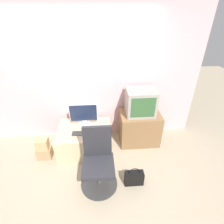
# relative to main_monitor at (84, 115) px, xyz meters

# --- Properties ---
(ground_plane) EXTENTS (12.00, 12.00, 0.00)m
(ground_plane) POSITION_rel_main_monitor_xyz_m (0.07, -0.98, -0.68)
(ground_plane) COLOR tan
(wall_back) EXTENTS (4.40, 0.05, 2.60)m
(wall_back) POSITION_rel_main_monitor_xyz_m (0.07, 0.34, 0.62)
(wall_back) COLOR beige
(wall_back) RESTS_ON ground_plane
(desk) EXTENTS (1.00, 0.79, 0.48)m
(desk) POSITION_rel_main_monitor_xyz_m (0.00, -0.17, -0.45)
(desk) COLOR #CCB289
(desk) RESTS_ON ground_plane
(side_stand) EXTENTS (0.78, 0.55, 0.66)m
(side_stand) POSITION_rel_main_monitor_xyz_m (1.10, -0.00, -0.36)
(side_stand) COLOR olive
(side_stand) RESTS_ON ground_plane
(main_monitor) EXTENTS (0.53, 0.24, 0.43)m
(main_monitor) POSITION_rel_main_monitor_xyz_m (0.00, 0.00, 0.00)
(main_monitor) COLOR silver
(main_monitor) RESTS_ON desk
(keyboard) EXTENTS (0.37, 0.13, 0.01)m
(keyboard) POSITION_rel_main_monitor_xyz_m (-0.02, -0.30, -0.20)
(keyboard) COLOR #2D2D2D
(keyboard) RESTS_ON desk
(mouse) EXTENTS (0.07, 0.03, 0.03)m
(mouse) POSITION_rel_main_monitor_xyz_m (0.22, -0.32, -0.19)
(mouse) COLOR #4C4C51
(mouse) RESTS_ON desk
(crt_tv) EXTENTS (0.54, 0.43, 0.50)m
(crt_tv) POSITION_rel_main_monitor_xyz_m (1.08, 0.01, 0.22)
(crt_tv) COLOR gray
(crt_tv) RESTS_ON side_stand
(office_chair) EXTENTS (0.58, 0.58, 1.00)m
(office_chair) POSITION_rel_main_monitor_xyz_m (0.26, -0.97, -0.28)
(office_chair) COLOR #333333
(office_chair) RESTS_ON ground_plane
(cardboard_box_lower) EXTENTS (0.26, 0.19, 0.22)m
(cardboard_box_lower) POSITION_rel_main_monitor_xyz_m (-0.75, -0.36, -0.57)
(cardboard_box_lower) COLOR #A3845B
(cardboard_box_lower) RESTS_ON ground_plane
(cardboard_box_upper) EXTENTS (0.21, 0.17, 0.21)m
(cardboard_box_upper) POSITION_rel_main_monitor_xyz_m (-0.75, -0.36, -0.36)
(cardboard_box_upper) COLOR tan
(cardboard_box_upper) RESTS_ON cardboard_box_lower
(handbag) EXTENTS (0.30, 0.13, 0.34)m
(handbag) POSITION_rel_main_monitor_xyz_m (0.81, -1.04, -0.56)
(handbag) COLOR black
(handbag) RESTS_ON ground_plane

